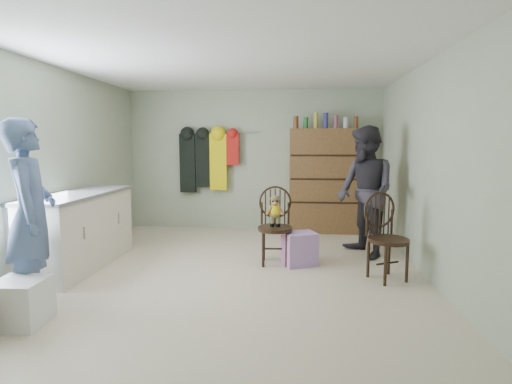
# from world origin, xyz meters

# --- Properties ---
(ground_plane) EXTENTS (5.00, 5.00, 0.00)m
(ground_plane) POSITION_xyz_m (0.00, 0.00, 0.00)
(ground_plane) COLOR beige
(ground_plane) RESTS_ON ground
(room_walls) EXTENTS (5.00, 5.00, 5.00)m
(room_walls) POSITION_xyz_m (0.00, 0.53, 1.58)
(room_walls) COLOR #A8B295
(room_walls) RESTS_ON ground
(counter) EXTENTS (0.64, 1.86, 0.94)m
(counter) POSITION_xyz_m (-1.95, 0.00, 0.47)
(counter) COLOR silver
(counter) RESTS_ON ground
(plastic_tub) EXTENTS (0.43, 0.41, 0.39)m
(plastic_tub) POSITION_xyz_m (-1.61, -1.60, 0.20)
(plastic_tub) COLOR white
(plastic_tub) RESTS_ON ground
(chair_front) EXTENTS (0.46, 0.46, 0.99)m
(chair_front) POSITION_xyz_m (0.48, 0.39, 0.57)
(chair_front) COLOR black
(chair_front) RESTS_ON ground
(chair_far) EXTENTS (0.59, 0.59, 0.99)m
(chair_far) POSITION_xyz_m (1.76, -0.11, 0.53)
(chair_far) COLOR black
(chair_far) RESTS_ON ground
(striped_bag) EXTENTS (0.49, 0.44, 0.42)m
(striped_bag) POSITION_xyz_m (0.80, 0.32, 0.21)
(striped_bag) COLOR pink
(striped_bag) RESTS_ON ground
(person_left) EXTENTS (0.67, 0.77, 1.78)m
(person_left) POSITION_xyz_m (-1.73, -1.22, 0.89)
(person_left) COLOR slate
(person_left) RESTS_ON ground
(person_right) EXTENTS (0.96, 1.06, 1.79)m
(person_right) POSITION_xyz_m (1.69, 0.82, 0.89)
(person_right) COLOR #2D2B33
(person_right) RESTS_ON ground
(dresser) EXTENTS (1.20, 0.39, 2.06)m
(dresser) POSITION_xyz_m (1.25, 2.30, 0.91)
(dresser) COLOR brown
(dresser) RESTS_ON ground
(coat_rack) EXTENTS (1.42, 0.12, 1.09)m
(coat_rack) POSITION_xyz_m (-0.83, 2.38, 1.25)
(coat_rack) COLOR #99999E
(coat_rack) RESTS_ON ground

